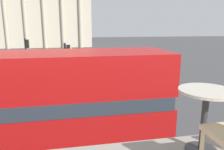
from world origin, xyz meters
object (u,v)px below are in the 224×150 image
at_px(traffic_light_mid, 27,56).
at_px(pedestrian_yellow, 113,52).
at_px(traffic_light_near, 67,70).
at_px(car_black, 102,73).
at_px(pedestrian_black, 25,58).
at_px(cafe_dining_table, 205,107).
at_px(double_decker_bus, 12,110).

height_order(traffic_light_mid, pedestrian_yellow, traffic_light_mid).
xyz_separation_m(traffic_light_near, pedestrian_yellow, (7.07, 23.32, -1.79)).
bearing_deg(car_black, traffic_light_near, -61.83).
bearing_deg(pedestrian_black, cafe_dining_table, 59.06).
bearing_deg(cafe_dining_table, traffic_light_mid, 106.24).
distance_m(cafe_dining_table, pedestrian_black, 29.28).
bearing_deg(cafe_dining_table, pedestrian_yellow, 80.71).
bearing_deg(traffic_light_near, cafe_dining_table, -80.62).
bearing_deg(double_decker_bus, traffic_light_mid, 103.73).
relative_size(double_decker_bus, cafe_dining_table, 14.63).
height_order(traffic_light_mid, car_black, traffic_light_mid).
bearing_deg(traffic_light_mid, pedestrian_black, 101.89).
xyz_separation_m(cafe_dining_table, car_black, (1.44, 18.08, -3.50)).
distance_m(cafe_dining_table, traffic_light_near, 10.13).
bearing_deg(car_black, traffic_light_mid, -122.36).
distance_m(double_decker_bus, traffic_light_mid, 11.84).
bearing_deg(traffic_light_near, pedestrian_yellow, 73.15).
bearing_deg(pedestrian_black, traffic_light_near, 61.76).
bearing_deg(double_decker_bus, cafe_dining_table, -51.23).
bearing_deg(double_decker_bus, car_black, 75.29).
height_order(cafe_dining_table, traffic_light_mid, cafe_dining_table).
distance_m(cafe_dining_table, pedestrian_yellow, 33.81).
xyz_separation_m(double_decker_bus, pedestrian_yellow, (8.85, 27.87, -1.41)).
xyz_separation_m(traffic_light_mid, pedestrian_yellow, (10.41, 16.14, -1.73)).
height_order(traffic_light_near, pedestrian_yellow, traffic_light_near).
distance_m(double_decker_bus, cafe_dining_table, 6.60).
bearing_deg(cafe_dining_table, double_decker_bus, 122.61).
relative_size(cafe_dining_table, traffic_light_mid, 0.18).
xyz_separation_m(double_decker_bus, traffic_light_mid, (-1.56, 11.74, 0.32)).
bearing_deg(pedestrian_yellow, traffic_light_near, 127.64).
bearing_deg(pedestrian_yellow, traffic_light_mid, 111.68).
bearing_deg(pedestrian_yellow, pedestrian_black, 76.04).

